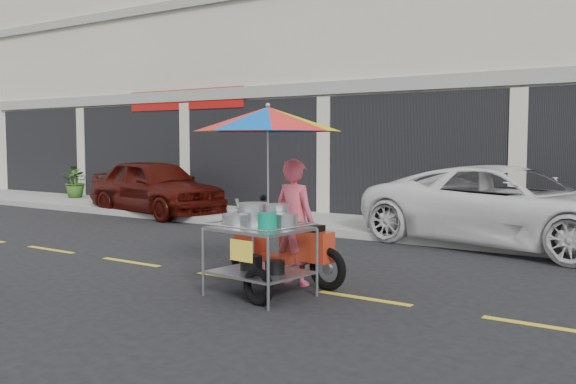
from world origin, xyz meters
The scene contains 8 objects.
ground centered at (0.00, 0.00, 0.00)m, with size 90.00×90.00×0.00m, color black.
sidewalk centered at (0.00, 5.50, 0.07)m, with size 45.00×3.00×0.15m, color gray.
centerline centered at (0.00, 0.00, 0.00)m, with size 42.00×0.10×0.01m, color gold.
maroon_sedan centered at (-8.37, 4.70, 0.71)m, with size 1.68×4.17×1.42m, color #3B0905.
white_pickup centered at (0.35, 4.70, 0.71)m, with size 2.36×5.12×1.42m, color white.
plant_tall centered at (-12.93, 5.80, 0.64)m, with size 0.89×0.77×0.99m, color #2E561B.
plant_short centered at (-12.77, 5.61, 0.60)m, with size 0.50×0.50×0.90m, color #2E561B.
food_vendor_rig centered at (-1.08, -0.27, 1.44)m, with size 2.28×1.99×2.30m.
Camera 1 is at (3.46, -6.60, 1.83)m, focal length 40.00 mm.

